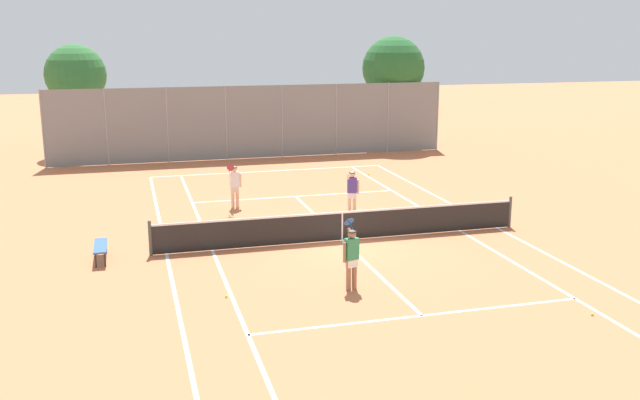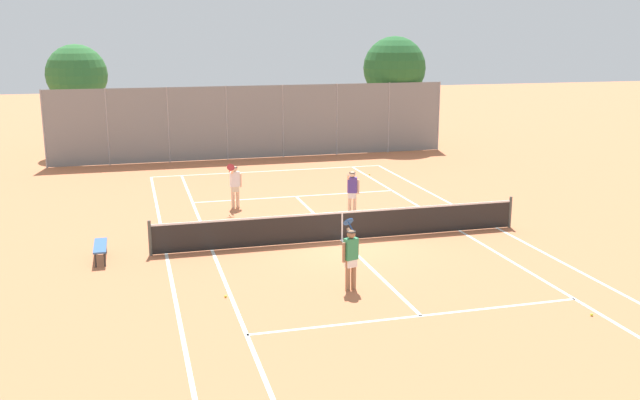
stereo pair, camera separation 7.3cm
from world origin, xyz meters
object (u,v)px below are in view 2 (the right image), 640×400
(loose_tennis_ball_3, at_px, (592,315))
(loose_tennis_ball_0, at_px, (240,245))
(player_far_right, at_px, (352,190))
(loose_tennis_ball_1, at_px, (369,174))
(tree_behind_left, at_px, (77,76))
(courtside_bench, at_px, (100,247))
(tennis_net, at_px, (342,225))
(player_far_left, at_px, (235,184))
(player_near_side, at_px, (351,255))
(loose_tennis_ball_4, at_px, (226,296))
(tree_behind_right, at_px, (394,70))
(loose_tennis_ball_2, at_px, (345,232))

(loose_tennis_ball_3, bearing_deg, loose_tennis_ball_0, 132.51)
(player_far_right, height_order, loose_tennis_ball_1, player_far_right)
(loose_tennis_ball_0, distance_m, tree_behind_left, 20.36)
(courtside_bench, distance_m, tree_behind_left, 19.91)
(tennis_net, height_order, player_far_left, player_far_left)
(player_near_side, relative_size, loose_tennis_ball_1, 26.88)
(player_far_right, bearing_deg, player_near_side, -107.98)
(player_far_left, distance_m, courtside_bench, 7.09)
(loose_tennis_ball_4, relative_size, tree_behind_right, 0.01)
(player_far_left, height_order, courtside_bench, player_far_left)
(loose_tennis_ball_2, relative_size, loose_tennis_ball_3, 1.00)
(loose_tennis_ball_1, xyz_separation_m, tree_behind_left, (-13.13, 9.67, 4.12))
(player_near_side, xyz_separation_m, loose_tennis_ball_0, (-2.16, 4.56, -0.89))
(loose_tennis_ball_1, height_order, loose_tennis_ball_4, same)
(loose_tennis_ball_0, xyz_separation_m, tree_behind_left, (-5.62, 19.14, 4.12))
(loose_tennis_ball_4, distance_m, tree_behind_right, 25.05)
(player_far_left, xyz_separation_m, loose_tennis_ball_3, (6.50, -12.63, -0.89))
(player_near_side, height_order, player_far_right, player_near_side)
(player_near_side, distance_m, tree_behind_left, 25.14)
(courtside_bench, bearing_deg, player_near_side, -33.69)
(player_near_side, bearing_deg, player_far_left, 99.39)
(loose_tennis_ball_1, distance_m, tree_behind_right, 9.51)
(courtside_bench, relative_size, tree_behind_left, 0.26)
(loose_tennis_ball_2, bearing_deg, loose_tennis_ball_3, -66.99)
(tree_behind_left, bearing_deg, player_far_right, -58.25)
(loose_tennis_ball_1, distance_m, courtside_bench, 15.24)
(loose_tennis_ball_4, bearing_deg, loose_tennis_ball_1, 58.14)
(player_far_left, xyz_separation_m, loose_tennis_ball_2, (2.99, -4.37, -0.89))
(loose_tennis_ball_1, bearing_deg, loose_tennis_ball_3, -91.40)
(tree_behind_left, bearing_deg, player_far_left, -66.44)
(player_near_side, bearing_deg, courtside_bench, 146.31)
(loose_tennis_ball_1, bearing_deg, player_far_right, -113.94)
(tennis_net, relative_size, loose_tennis_ball_1, 181.82)
(loose_tennis_ball_3, height_order, loose_tennis_ball_4, same)
(loose_tennis_ball_3, bearing_deg, player_near_side, 147.21)
(tennis_net, height_order, player_near_side, player_near_side)
(tree_behind_left, xyz_separation_m, tree_behind_right, (17.12, -2.19, 0.19))
(loose_tennis_ball_3, height_order, tree_behind_right, tree_behind_right)
(tennis_net, height_order, loose_tennis_ball_1, tennis_net)
(tree_behind_left, bearing_deg, loose_tennis_ball_2, -63.70)
(player_far_right, bearing_deg, courtside_bench, -160.29)
(loose_tennis_ball_2, bearing_deg, player_far_right, 66.88)
(loose_tennis_ball_3, relative_size, tree_behind_right, 0.01)
(player_far_left, xyz_separation_m, loose_tennis_ball_0, (-0.59, -4.90, -0.89))
(loose_tennis_ball_3, bearing_deg, loose_tennis_ball_1, 88.60)
(player_far_left, distance_m, loose_tennis_ball_0, 5.01)
(player_far_right, xyz_separation_m, loose_tennis_ball_0, (-4.53, -2.75, -0.88))
(tree_behind_right, bearing_deg, player_far_right, -116.15)
(loose_tennis_ball_2, bearing_deg, player_near_side, -105.63)
(loose_tennis_ball_2, height_order, tree_behind_right, tree_behind_right)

